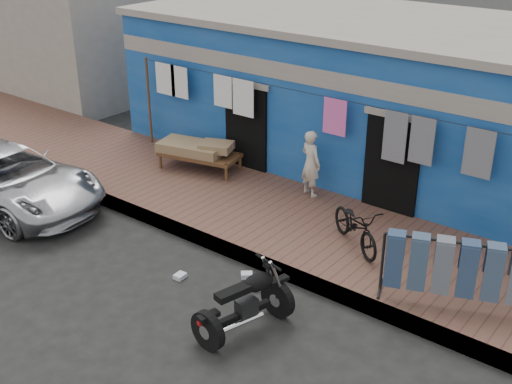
# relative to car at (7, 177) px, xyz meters

# --- Properties ---
(ground) EXTENTS (80.00, 80.00, 0.00)m
(ground) POSITION_rel_car_xyz_m (5.08, -0.37, -0.62)
(ground) COLOR black
(ground) RESTS_ON ground
(sidewalk) EXTENTS (28.00, 3.00, 0.25)m
(sidewalk) POSITION_rel_car_xyz_m (5.08, 2.63, -0.50)
(sidewalk) COLOR brown
(sidewalk) RESTS_ON ground
(curb) EXTENTS (28.00, 0.10, 0.25)m
(curb) POSITION_rel_car_xyz_m (5.08, 1.18, -0.50)
(curb) COLOR gray
(curb) RESTS_ON ground
(building) EXTENTS (12.20, 5.20, 3.36)m
(building) POSITION_rel_car_xyz_m (5.07, 6.62, 1.06)
(building) COLOR navy
(building) RESTS_ON ground
(neighbor_left) EXTENTS (6.00, 5.00, 3.40)m
(neighbor_left) POSITION_rel_car_xyz_m (-5.92, 6.63, 1.08)
(neighbor_left) COLOR #9E9384
(neighbor_left) RESTS_ON ground
(clothesline) EXTENTS (10.06, 0.06, 2.10)m
(clothesline) POSITION_rel_car_xyz_m (4.83, 3.88, 1.19)
(clothesline) COLOR brown
(clothesline) RESTS_ON sidewalk
(car) EXTENTS (4.54, 2.33, 1.24)m
(car) POSITION_rel_car_xyz_m (0.00, 0.00, 0.00)
(car) COLOR #B1B1B6
(car) RESTS_ON ground
(seated_person) EXTENTS (0.56, 0.45, 1.36)m
(seated_person) POSITION_rel_car_xyz_m (4.81, 3.74, 0.31)
(seated_person) COLOR beige
(seated_person) RESTS_ON sidewalk
(bicycle) EXTENTS (1.54, 1.27, 0.97)m
(bicycle) POSITION_rel_car_xyz_m (6.60, 2.45, 0.11)
(bicycle) COLOR black
(bicycle) RESTS_ON sidewalk
(motorcycle) EXTENTS (1.31, 1.85, 1.02)m
(motorcycle) POSITION_rel_car_xyz_m (6.38, -0.32, -0.11)
(motorcycle) COLOR black
(motorcycle) RESTS_ON ground
(charpoy) EXTENTS (2.24, 1.70, 0.63)m
(charpoy) POSITION_rel_car_xyz_m (2.15, 3.37, -0.06)
(charpoy) COLOR brown
(charpoy) RESTS_ON sidewalk
(jeans_rack) EXTENTS (2.51, 1.97, 1.06)m
(jeans_rack) POSITION_rel_car_xyz_m (8.55, 1.91, 0.16)
(jeans_rack) COLOR black
(jeans_rack) RESTS_ON sidewalk
(litter_a) EXTENTS (0.24, 0.23, 0.08)m
(litter_a) POSITION_rel_car_xyz_m (5.50, 0.83, -0.58)
(litter_a) COLOR silver
(litter_a) RESTS_ON ground
(litter_b) EXTENTS (0.22, 0.22, 0.09)m
(litter_b) POSITION_rel_car_xyz_m (5.87, 0.66, -0.58)
(litter_b) COLOR silver
(litter_b) RESTS_ON ground
(litter_c) EXTENTS (0.17, 0.20, 0.08)m
(litter_c) POSITION_rel_car_xyz_m (4.64, 0.13, -0.58)
(litter_c) COLOR silver
(litter_c) RESTS_ON ground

